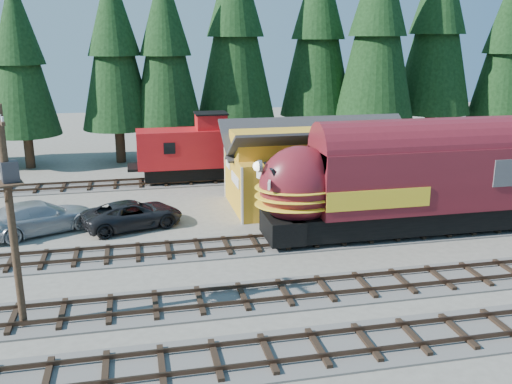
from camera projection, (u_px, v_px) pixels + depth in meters
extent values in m
plane|color=#6B665B|center=(395.00, 265.00, 27.23)|extent=(120.00, 120.00, 0.00)
cube|color=#4C4947|center=(162.00, 183.00, 42.13)|extent=(32.00, 3.20, 0.08)
cube|color=#38281E|center=(163.00, 183.00, 41.39)|extent=(32.00, 0.08, 0.16)
cube|color=#38281E|center=(162.00, 178.00, 42.75)|extent=(32.00, 0.08, 0.16)
cube|color=gold|center=(325.00, 178.00, 36.66)|extent=(12.00, 6.00, 3.40)
cube|color=gold|center=(326.00, 141.00, 36.01)|extent=(11.88, 3.30, 1.44)
cube|color=white|center=(235.00, 179.00, 34.35)|extent=(0.06, 2.40, 0.60)
cone|color=black|center=(19.00, 55.00, 44.64)|extent=(5.52, 5.52, 12.57)
cone|color=black|center=(114.00, 46.00, 46.55)|extent=(5.92, 5.92, 13.48)
cone|color=black|center=(165.00, 46.00, 46.95)|extent=(5.91, 5.91, 13.47)
cone|color=black|center=(235.00, 26.00, 49.21)|extent=(6.89, 6.89, 15.70)
cone|color=black|center=(318.00, 30.00, 51.41)|extent=(6.74, 6.74, 15.36)
cone|color=black|center=(378.00, 26.00, 48.78)|extent=(6.93, 6.93, 15.78)
cone|color=black|center=(438.00, 24.00, 51.65)|extent=(7.04, 7.04, 16.03)
cone|color=black|center=(507.00, 45.00, 52.18)|extent=(5.91, 5.91, 13.46)
cube|color=black|center=(425.00, 216.00, 31.48)|extent=(15.94, 2.85, 1.23)
cube|color=maroon|center=(443.00, 175.00, 31.05)|extent=(14.54, 3.36, 3.36)
ellipsoid|color=maroon|center=(299.00, 185.00, 29.41)|extent=(4.25, 3.29, 4.14)
cube|color=#38383A|center=(511.00, 165.00, 31.79)|extent=(4.47, 3.42, 1.45)
sphere|color=white|center=(258.00, 166.00, 28.66)|extent=(0.49, 0.49, 0.49)
cube|color=black|center=(200.00, 171.00, 42.50)|extent=(8.16, 2.10, 0.91)
cube|color=#B31318|center=(199.00, 147.00, 42.02)|extent=(9.06, 2.63, 2.72)
cube|color=#B31318|center=(211.00, 121.00, 41.69)|extent=(2.18, 1.99, 1.09)
cylinder|color=black|center=(12.00, 221.00, 20.43)|extent=(0.28, 0.28, 8.39)
cube|color=black|center=(7.00, 184.00, 20.05)|extent=(1.30, 1.30, 0.07)
cube|color=#333338|center=(10.00, 172.00, 19.97)|extent=(0.68, 0.62, 0.75)
imported|color=black|center=(133.00, 214.00, 32.36)|extent=(6.10, 4.08, 1.55)
imported|color=#A3A6AA|center=(39.00, 217.00, 31.52)|extent=(6.62, 4.93, 1.78)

